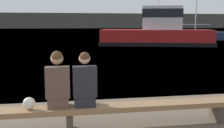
{
  "coord_description": "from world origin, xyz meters",
  "views": [
    {
      "loc": [
        -0.32,
        -2.55,
        1.97
      ],
      "look_at": [
        1.11,
        5.53,
        0.79
      ],
      "focal_mm": 45.0,
      "sensor_mm": 36.0,
      "label": 1
    }
  ],
  "objects": [
    {
      "name": "person_left",
      "position": [
        -0.42,
        2.53,
        0.91
      ],
      "size": [
        0.43,
        0.39,
        1.05
      ],
      "color": "#4C382D",
      "rests_on": "bench_main"
    },
    {
      "name": "person_right",
      "position": [
        0.07,
        2.53,
        0.88
      ],
      "size": [
        0.43,
        0.38,
        1.03
      ],
      "color": "black",
      "rests_on": "bench_main"
    },
    {
      "name": "far_shoreline",
      "position": [
        0.0,
        127.9,
        3.31
      ],
      "size": [
        600.0,
        12.0,
        6.63
      ],
      "primitive_type": "cube",
      "color": "#4C4C42",
      "rests_on": "ground"
    },
    {
      "name": "moored_sailboat",
      "position": [
        16.21,
        29.72,
        0.52
      ],
      "size": [
        8.61,
        4.21,
        8.77
      ],
      "rotation": [
        0.0,
        0.0,
        1.33
      ],
      "color": "#1E2847",
      "rests_on": "water_surface"
    },
    {
      "name": "water_surface",
      "position": [
        0.0,
        124.53,
        0.0
      ],
      "size": [
        240.0,
        240.0,
        0.0
      ],
      "primitive_type": "plane",
      "color": "#426B8E",
      "rests_on": "ground"
    },
    {
      "name": "tugboat_red",
      "position": [
        8.24,
        22.03,
        1.11
      ],
      "size": [
        10.61,
        5.92,
        5.64
      ],
      "rotation": [
        0.0,
        0.0,
        1.28
      ],
      "color": "#A81919",
      "rests_on": "water_surface"
    },
    {
      "name": "shopping_bag",
      "position": [
        -0.93,
        2.5,
        0.55
      ],
      "size": [
        0.22,
        0.16,
        0.23
      ],
      "color": "beige",
      "rests_on": "bench_main"
    },
    {
      "name": "bench_main",
      "position": [
        -0.22,
        2.53,
        0.36
      ],
      "size": [
        6.55,
        0.43,
        0.44
      ],
      "color": "brown",
      "rests_on": "ground"
    }
  ]
}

